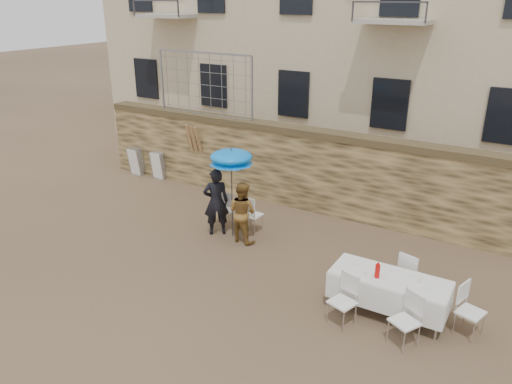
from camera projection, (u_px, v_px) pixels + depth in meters
The scene contains 17 objects.
ground at pixel (184, 286), 10.13m from camera, with size 80.00×80.00×0.00m, color brown.
stone_wall at pixel (296, 167), 13.72m from camera, with size 13.00×0.50×2.20m, color olive.
chain_link_fence at pixel (205, 85), 14.41m from camera, with size 3.20×0.06×1.80m, color gray, non-canonical shape.
man_suit at pixel (216, 202), 12.08m from camera, with size 0.62×0.40×1.69m, color black.
woman_dress at pixel (242, 212), 11.76m from camera, with size 0.72×0.56×1.49m, color #B37C36.
umbrella at pixel (231, 160), 11.56m from camera, with size 1.03×1.03×2.08m.
couple_chair_left at pixel (229, 208), 12.66m from camera, with size 0.48×0.48×0.96m, color white, non-canonical shape.
couple_chair_right at pixel (253, 214), 12.32m from camera, with size 0.48×0.48×0.96m, color white, non-canonical shape.
banquet_table at pixel (390, 279), 9.02m from camera, with size 2.10×0.85×0.78m.
soda_bottle at pixel (377, 271), 8.93m from camera, with size 0.09×0.09×0.26m, color red.
table_chair_front_left at pixel (342, 301), 8.80m from camera, with size 0.48×0.48×0.96m, color white, non-canonical shape.
table_chair_front_right at pixel (405, 320), 8.27m from camera, with size 0.48×0.48×0.96m, color white, non-canonical shape.
table_chair_back at pixel (411, 274), 9.66m from camera, with size 0.48×0.48×0.96m, color white, non-canonical shape.
table_chair_side at pixel (471, 311), 8.52m from camera, with size 0.48×0.48×0.96m, color white, non-canonical shape.
chair_stack_left at pixel (139, 160), 16.40m from camera, with size 0.46×0.40×0.92m, color white, non-canonical shape.
chair_stack_right at pixel (160, 165), 15.97m from camera, with size 0.46×0.32×0.92m, color white, non-canonical shape.
wood_planks at pixel (201, 156), 15.06m from camera, with size 0.70×0.20×2.00m, color #A37749, non-canonical shape.
Camera 1 is at (5.73, -6.73, 5.50)m, focal length 35.00 mm.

